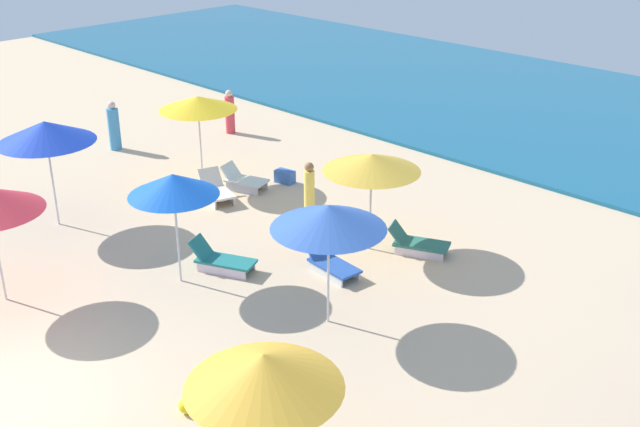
{
  "coord_description": "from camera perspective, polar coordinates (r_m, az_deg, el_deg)",
  "views": [
    {
      "loc": [
        11.64,
        -3.98,
        8.57
      ],
      "look_at": [
        0.26,
        7.53,
        1.34
      ],
      "focal_mm": 43.63,
      "sensor_mm": 36.0,
      "label": 1
    }
  ],
  "objects": [
    {
      "name": "beachgoer_1",
      "position": [
        26.54,
        -14.87,
        6.13
      ],
      "size": [
        0.46,
        0.46,
        1.63
      ],
      "rotation": [
        0.0,
        0.0,
        3.39
      ],
      "color": "#3E8BC6",
      "rests_on": "ground_plane"
    },
    {
      "name": "ocean",
      "position": [
        30.37,
        20.39,
        6.28
      ],
      "size": [
        60.0,
        14.5,
        0.12
      ],
      "primitive_type": "cube",
      "color": "#195D80",
      "rests_on": "ground_plane"
    },
    {
      "name": "beachgoer_2",
      "position": [
        20.49,
        -0.79,
        1.66
      ],
      "size": [
        0.37,
        0.37,
        1.56
      ],
      "rotation": [
        0.0,
        0.0,
        1.97
      ],
      "color": "#F9D758",
      "rests_on": "ground_plane"
    },
    {
      "name": "umbrella_8",
      "position": [
        10.87,
        -4.16,
        -11.45
      ],
      "size": [
        2.25,
        2.25,
        2.54
      ],
      "color": "silver",
      "rests_on": "ground_plane"
    },
    {
      "name": "lounge_chair_2_0",
      "position": [
        18.94,
        7.15,
        -2.18
      ],
      "size": [
        1.57,
        1.16,
        0.68
      ],
      "rotation": [
        0.0,
        0.0,
        2.0
      ],
      "color": "silver",
      "rests_on": "ground_plane"
    },
    {
      "name": "umbrella_6",
      "position": [
        15.07,
        0.63,
        -0.25
      ],
      "size": [
        2.31,
        2.31,
        2.62
      ],
      "color": "silver",
      "rests_on": "ground_plane"
    },
    {
      "name": "ground_plane",
      "position": [
        14.99,
        -22.02,
        -12.85
      ],
      "size": [
        60.0,
        60.0,
        0.0
      ],
      "primitive_type": "plane",
      "color": "beige"
    },
    {
      "name": "beach_ball_0",
      "position": [
        13.89,
        -9.76,
        -13.72
      ],
      "size": [
        0.28,
        0.28,
        0.28
      ],
      "primitive_type": "sphere",
      "color": "yellow",
      "rests_on": "ground_plane"
    },
    {
      "name": "umbrella_1",
      "position": [
        22.64,
        -8.95,
        8.01
      ],
      "size": [
        2.25,
        2.25,
        2.62
      ],
      "color": "silver",
      "rests_on": "ground_plane"
    },
    {
      "name": "lounge_chair_1_0",
      "position": [
        21.98,
        -7.62,
        1.71
      ],
      "size": [
        1.5,
        1.02,
        0.76
      ],
      "rotation": [
        0.0,
        0.0,
        1.26
      ],
      "color": "silver",
      "rests_on": "ground_plane"
    },
    {
      "name": "lounge_chair_7_0",
      "position": [
        18.14,
        -7.24,
        -3.4
      ],
      "size": [
        1.61,
        1.14,
        0.73
      ],
      "rotation": [
        0.0,
        0.0,
        1.99
      ],
      "color": "silver",
      "rests_on": "ground_plane"
    },
    {
      "name": "beachgoer_0",
      "position": [
        27.5,
        -6.63,
        7.35
      ],
      "size": [
        0.46,
        0.46,
        1.54
      ],
      "rotation": [
        0.0,
        0.0,
        4.07
      ],
      "color": "#DD3E4B",
      "rests_on": "ground_plane"
    },
    {
      "name": "lounge_chair_1_1",
      "position": [
        22.63,
        -5.62,
        2.46
      ],
      "size": [
        1.43,
        1.01,
        0.71
      ],
      "rotation": [
        0.0,
        0.0,
        1.89
      ],
      "color": "silver",
      "rests_on": "ground_plane"
    },
    {
      "name": "umbrella_3",
      "position": [
        20.64,
        -19.5,
        5.68
      ],
      "size": [
        2.45,
        2.45,
        2.81
      ],
      "color": "silver",
      "rests_on": "ground_plane"
    },
    {
      "name": "lounge_chair_2_1",
      "position": [
        17.89,
        0.83,
        -3.68
      ],
      "size": [
        1.47,
        0.74,
        0.66
      ],
      "rotation": [
        0.0,
        0.0,
        1.47
      ],
      "color": "silver",
      "rests_on": "ground_plane"
    },
    {
      "name": "umbrella_7",
      "position": [
        16.95,
        -10.73,
        2.08
      ],
      "size": [
        1.98,
        1.98,
        2.59
      ],
      "color": "silver",
      "rests_on": "ground_plane"
    },
    {
      "name": "umbrella_2",
      "position": [
        18.24,
        3.81,
        3.75
      ],
      "size": [
        2.33,
        2.33,
        2.46
      ],
      "color": "silver",
      "rests_on": "ground_plane"
    },
    {
      "name": "cooler_box_1",
      "position": [
        23.05,
        -2.59,
        2.72
      ],
      "size": [
        0.62,
        0.44,
        0.38
      ],
      "primitive_type": "cube",
      "rotation": [
        0.0,
        0.0,
        3.34
      ],
      "color": "#3461B5",
      "rests_on": "ground_plane"
    }
  ]
}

